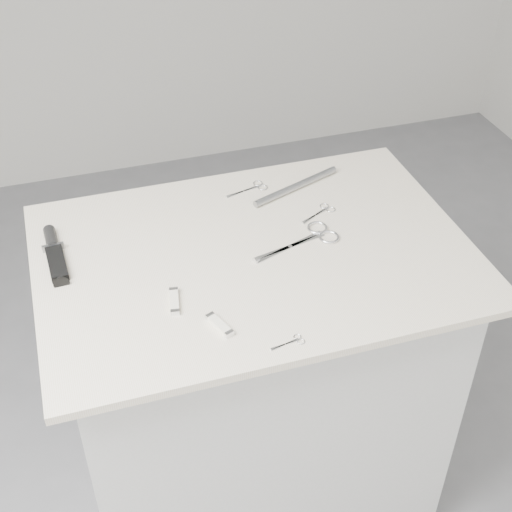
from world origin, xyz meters
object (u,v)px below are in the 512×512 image
object	(u,v)px
embroidery_scissors_b	(253,188)
metal_rail	(296,186)
embroidery_scissors_a	(322,211)
large_shears	(311,237)
pocket_knife_b	(220,325)
tiny_scissors	(292,342)
pocket_knife_a	(174,301)
plinth	(255,388)
sheathed_knife	(54,252)

from	to	relation	value
embroidery_scissors_b	metal_rail	bearing A→B (deg)	-33.93
embroidery_scissors_a	embroidery_scissors_b	bearing A→B (deg)	103.17
large_shears	pocket_knife_b	xyz separation A→B (m)	(-0.29, -0.23, 0.00)
embroidery_scissors_b	tiny_scissors	size ratio (longest dim) A/B	1.60
embroidery_scissors_b	metal_rail	distance (m)	0.11
embroidery_scissors_b	embroidery_scissors_a	bearing A→B (deg)	-64.11
embroidery_scissors_a	metal_rail	size ratio (longest dim) A/B	0.38
tiny_scissors	pocket_knife_a	xyz separation A→B (m)	(-0.20, 0.18, 0.00)
embroidery_scissors_b	pocket_knife_a	size ratio (longest dim) A/B	1.45
pocket_knife_b	metal_rail	xyz separation A→B (m)	(0.32, 0.44, 0.00)
plinth	pocket_knife_a	xyz separation A→B (m)	(-0.21, -0.12, 0.47)
plinth	embroidery_scissors_b	distance (m)	0.54
sheathed_knife	pocket_knife_b	bearing A→B (deg)	-141.67
embroidery_scissors_b	tiny_scissors	distance (m)	0.57
large_shears	pocket_knife_b	distance (m)	0.36
tiny_scissors	metal_rail	distance (m)	0.56
large_shears	tiny_scissors	bearing A→B (deg)	-133.55
embroidery_scissors_b	pocket_knife_b	world-z (taller)	pocket_knife_b
embroidery_scissors_b	pocket_knife_a	world-z (taller)	pocket_knife_a
embroidery_scissors_a	sheathed_knife	distance (m)	0.65
tiny_scissors	metal_rail	bearing A→B (deg)	59.17
plinth	large_shears	size ratio (longest dim) A/B	4.07
embroidery_scissors_b	tiny_scissors	world-z (taller)	same
sheathed_knife	pocket_knife_b	world-z (taller)	sheathed_knife
plinth	metal_rail	size ratio (longest dim) A/B	3.33
tiny_scissors	pocket_knife_b	world-z (taller)	pocket_knife_b
plinth	large_shears	bearing A→B (deg)	3.85
large_shears	metal_rail	bearing A→B (deg)	63.72
plinth	embroidery_scissors_a	world-z (taller)	embroidery_scissors_a
large_shears	pocket_knife_a	xyz separation A→B (m)	(-0.36, -0.13, 0.00)
pocket_knife_a	embroidery_scissors_a	bearing A→B (deg)	-52.39
tiny_scissors	sheathed_knife	size ratio (longest dim) A/B	0.37
tiny_scissors	pocket_knife_a	distance (m)	0.27
embroidery_scissors_a	pocket_knife_b	size ratio (longest dim) A/B	1.34
tiny_scissors	embroidery_scissors_b	bearing A→B (deg)	70.60
plinth	tiny_scissors	bearing A→B (deg)	-93.04
pocket_knife_a	pocket_knife_b	size ratio (longest dim) A/B	1.06
tiny_scissors	metal_rail	size ratio (longest dim) A/B	0.27
plinth	pocket_knife_a	world-z (taller)	pocket_knife_a
plinth	metal_rail	world-z (taller)	metal_rail
embroidery_scissors_a	tiny_scissors	xyz separation A→B (m)	(-0.22, -0.41, -0.00)
large_shears	embroidery_scissors_b	distance (m)	0.26
large_shears	tiny_scissors	world-z (taller)	large_shears
plinth	sheathed_knife	distance (m)	0.66
pocket_knife_a	embroidery_scissors_b	bearing A→B (deg)	-27.83
pocket_knife_a	metal_rail	world-z (taller)	metal_rail
metal_rail	tiny_scissors	bearing A→B (deg)	-110.74
sheathed_knife	plinth	bearing A→B (deg)	-109.03
embroidery_scissors_a	embroidery_scissors_b	distance (m)	0.20
pocket_knife_b	embroidery_scissors_a	bearing A→B (deg)	-68.41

